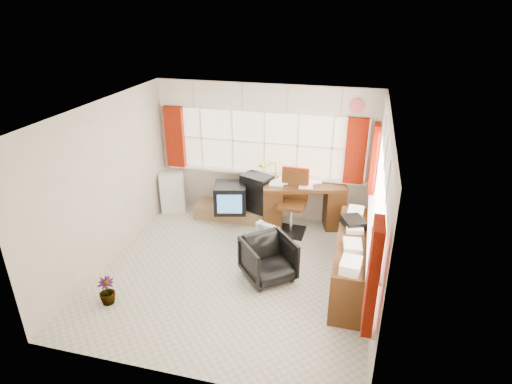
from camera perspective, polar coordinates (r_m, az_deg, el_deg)
ground at (r=6.62m, az=-2.95°, el=-10.76°), size 4.00×4.00×0.00m
room_walls at (r=5.89m, az=-3.26°, el=1.25°), size 4.00×4.00×4.00m
window_back at (r=7.83m, az=1.08°, el=2.97°), size 3.70×0.12×3.60m
window_right at (r=5.90m, az=15.28°, el=-5.60°), size 0.12×3.70×3.60m
curtains at (r=6.56m, az=6.93°, el=3.18°), size 3.83×3.83×1.15m
overhead_cabinets at (r=6.36m, az=7.87°, el=9.99°), size 3.98×3.98×0.48m
desk at (r=7.77m, az=6.24°, el=-1.23°), size 1.58×1.07×0.88m
desk_lamp at (r=7.54m, az=2.61°, el=3.34°), size 0.16×0.15×0.38m
task_chair at (r=7.50m, az=5.00°, el=-0.92°), size 0.49×0.52×1.15m
office_chair at (r=6.36m, az=1.65°, el=-8.92°), size 0.98×0.98×0.64m
radiator at (r=6.93m, az=1.75°, el=-6.78°), size 0.39×0.28×0.54m
credenza at (r=6.35m, az=12.79°, el=-8.85°), size 0.50×2.00×0.85m
file_tray at (r=6.46m, az=12.83°, el=-3.96°), size 0.41×0.45×0.12m
tv_bench at (r=8.11m, az=-3.12°, el=-2.64°), size 1.40×0.50×0.25m
crt_tv at (r=7.77m, az=-3.43°, el=-0.77°), size 0.68×0.64×0.52m
hifi_stack at (r=7.80m, az=0.13°, el=-0.18°), size 0.74×0.61×0.66m
mini_fridge at (r=8.49m, az=-11.09°, el=0.16°), size 0.60×0.60×0.77m
spray_bottle_a at (r=7.80m, az=0.41°, el=-3.50°), size 0.13×0.14×0.31m
spray_bottle_b at (r=7.35m, az=-1.34°, el=-5.94°), size 0.12×0.12×0.19m
flower_vase at (r=6.28m, az=-19.28°, el=-12.34°), size 0.29×0.29×0.39m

